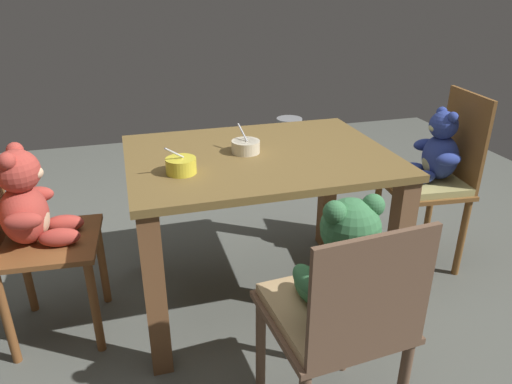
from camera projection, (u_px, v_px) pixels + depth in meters
The scene contains 8 objects.
ground_plane at pixel (259, 296), 2.38m from camera, with size 5.20×5.20×0.04m.
dining_table at pixel (259, 185), 2.12m from camera, with size 1.13×0.84×0.74m.
teddy_chair_near_right at pixel (435, 166), 2.42m from camera, with size 0.42×0.42×0.93m.
teddy_chair_near_front at pixel (342, 289), 1.43m from camera, with size 0.44×0.44×0.90m.
teddy_chair_near_left at pixel (29, 215), 1.88m from camera, with size 0.42×0.43×0.86m.
porridge_bowl_cream_center at pixel (246, 146), 2.06m from camera, with size 0.12×0.13×0.11m.
porridge_bowl_yellow_near_left at pixel (181, 165), 1.84m from camera, with size 0.12×0.12×0.12m.
metal_pail at pixel (289, 131), 4.43m from camera, with size 0.24×0.24×0.24m, color #93969B.
Camera 1 is at (-0.55, -1.86, 1.44)m, focal length 33.34 mm.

